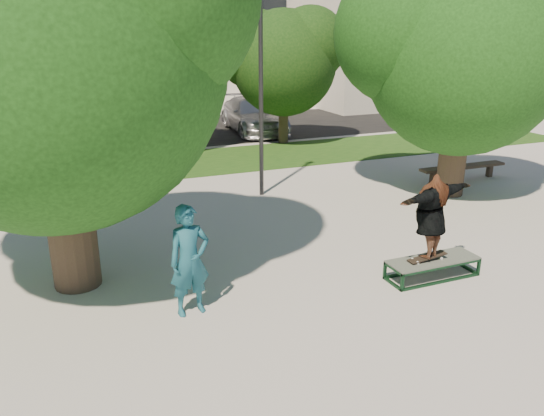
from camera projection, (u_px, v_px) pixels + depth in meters
name	position (u px, v px, depth m)	size (l,w,h in m)	color
ground	(306.00, 269.00, 10.47)	(120.00, 120.00, 0.00)	#A8A29A
grass_strip	(217.00, 160.00, 19.15)	(30.00, 4.00, 0.02)	#164112
asphalt_strip	(155.00, 132.00, 24.50)	(40.00, 8.00, 0.01)	black
tree_left	(40.00, 34.00, 8.47)	(6.96, 5.95, 7.12)	#38281E
tree_right	(460.00, 46.00, 14.00)	(6.24, 5.33, 6.51)	#38281E
bg_tree_mid	(138.00, 44.00, 19.39)	(5.76, 4.92, 6.24)	#38281E
bg_tree_right	(282.00, 56.00, 21.10)	(5.04, 4.31, 5.43)	#38281E
lamppost	(261.00, 82.00, 14.21)	(0.25, 0.15, 6.11)	#2D2D30
side_building	(408.00, 38.00, 34.97)	(15.00, 10.00, 8.00)	beige
grind_box	(432.00, 268.00, 10.06)	(1.80, 0.60, 0.38)	#10311B
skater_rig	(431.00, 216.00, 9.67)	(2.04, 1.04, 1.68)	white
bystander	(190.00, 260.00, 8.57)	(0.68, 0.45, 1.88)	#1B5868
bench	(463.00, 168.00, 16.58)	(3.03, 0.43, 0.46)	#47392B
car_dark	(91.00, 118.00, 23.27)	(1.75, 5.01, 1.65)	black
car_grey	(113.00, 125.00, 22.33)	(2.35, 5.10, 1.42)	#5D5E63
car_silver_b	(253.00, 115.00, 24.42)	(2.17, 5.34, 1.55)	silver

